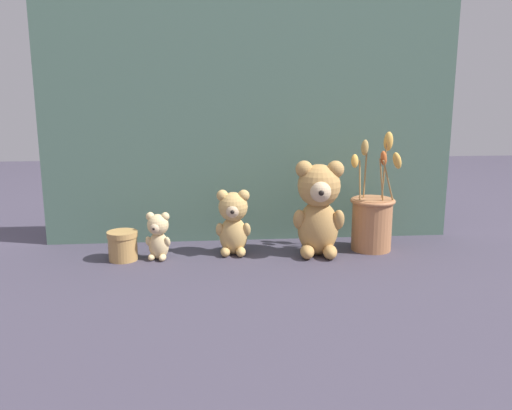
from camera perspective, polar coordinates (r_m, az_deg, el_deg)
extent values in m
plane|color=#3D3847|center=(1.45, 0.07, -5.40)|extent=(4.00, 4.00, 0.00)
cube|color=#4C6B5B|center=(1.55, -0.51, 9.21)|extent=(1.18, 0.02, 0.72)
ellipsoid|color=tan|center=(1.45, 6.57, -2.45)|extent=(0.12, 0.10, 0.15)
sphere|color=tan|center=(1.43, 6.68, 2.01)|extent=(0.11, 0.11, 0.11)
sphere|color=#D1B289|center=(1.39, 6.81, 1.42)|extent=(0.05, 0.05, 0.05)
sphere|color=black|center=(1.36, 6.88, 1.28)|extent=(0.02, 0.02, 0.02)
sphere|color=tan|center=(1.42, 8.36, 3.74)|extent=(0.05, 0.05, 0.05)
sphere|color=tan|center=(1.42, 5.07, 3.78)|extent=(0.05, 0.05, 0.05)
ellipsoid|color=tan|center=(1.44, 8.66, -1.55)|extent=(0.04, 0.05, 0.07)
ellipsoid|color=tan|center=(1.43, 4.56, -1.53)|extent=(0.04, 0.05, 0.07)
ellipsoid|color=tan|center=(1.44, 7.80, -4.92)|extent=(0.04, 0.06, 0.04)
ellipsoid|color=tan|center=(1.43, 5.42, -4.92)|extent=(0.04, 0.06, 0.04)
ellipsoid|color=tan|center=(1.46, -2.40, -3.23)|extent=(0.08, 0.07, 0.10)
sphere|color=tan|center=(1.44, -2.42, -0.19)|extent=(0.08, 0.08, 0.08)
sphere|color=#D1B289|center=(1.41, -2.48, -0.64)|extent=(0.04, 0.04, 0.04)
sphere|color=black|center=(1.40, -2.51, -0.75)|extent=(0.01, 0.01, 0.01)
sphere|color=tan|center=(1.43, -1.31, 1.00)|extent=(0.03, 0.03, 0.03)
sphere|color=tan|center=(1.44, -3.56, 1.00)|extent=(0.03, 0.03, 0.03)
ellipsoid|color=tan|center=(1.45, -1.00, -2.62)|extent=(0.03, 0.04, 0.05)
ellipsoid|color=tan|center=(1.45, -3.82, -2.61)|extent=(0.03, 0.04, 0.05)
ellipsoid|color=tan|center=(1.45, -1.60, -4.94)|extent=(0.03, 0.04, 0.03)
ellipsoid|color=tan|center=(1.45, -3.24, -4.93)|extent=(0.03, 0.04, 0.03)
ellipsoid|color=#DBBC84|center=(1.44, -10.20, -4.22)|extent=(0.06, 0.06, 0.07)
sphere|color=#DBBC84|center=(1.43, -10.29, -2.06)|extent=(0.06, 0.06, 0.06)
sphere|color=#D1B289|center=(1.41, -10.56, -2.39)|extent=(0.03, 0.03, 0.03)
sphere|color=black|center=(1.40, -10.71, -2.49)|extent=(0.01, 0.01, 0.01)
sphere|color=#DBBC84|center=(1.42, -9.56, -1.24)|extent=(0.02, 0.02, 0.02)
sphere|color=#DBBC84|center=(1.43, -11.08, -1.18)|extent=(0.02, 0.02, 0.02)
ellipsoid|color=#DBBC84|center=(1.43, -9.32, -3.84)|extent=(0.02, 0.03, 0.03)
ellipsoid|color=#DBBC84|center=(1.44, -11.22, -3.73)|extent=(0.02, 0.03, 0.03)
ellipsoid|color=#DBBC84|center=(1.43, -9.81, -5.47)|extent=(0.02, 0.03, 0.02)
ellipsoid|color=#DBBC84|center=(1.44, -10.92, -5.40)|extent=(0.02, 0.03, 0.02)
cylinder|color=#AD7047|center=(1.53, 12.09, -1.98)|extent=(0.11, 0.11, 0.14)
torus|color=#AD7047|center=(1.51, 12.20, 0.43)|extent=(0.12, 0.12, 0.01)
cylinder|color=#9E7542|center=(1.49, 10.88, 2.62)|extent=(0.01, 0.04, 0.10)
ellipsoid|color=gold|center=(1.48, 10.36, 4.58)|extent=(0.02, 0.03, 0.04)
cylinder|color=#9E7542|center=(1.47, 13.74, 2.51)|extent=(0.05, 0.03, 0.11)
ellipsoid|color=gold|center=(1.45, 14.64, 4.54)|extent=(0.04, 0.04, 0.05)
cylinder|color=#9E7542|center=(1.48, 13.03, 2.63)|extent=(0.02, 0.01, 0.12)
ellipsoid|color=#C65B28|center=(1.46, 13.34, 4.79)|extent=(0.03, 0.02, 0.04)
cylinder|color=#9E7542|center=(1.51, 13.36, 3.60)|extent=(0.01, 0.02, 0.16)
ellipsoid|color=gold|center=(1.50, 13.76, 6.52)|extent=(0.03, 0.03, 0.05)
cylinder|color=#9E7542|center=(1.51, 11.43, 3.35)|extent=(0.01, 0.01, 0.14)
ellipsoid|color=tan|center=(1.50, 11.39, 5.95)|extent=(0.03, 0.03, 0.04)
cylinder|color=tan|center=(1.46, -13.82, -4.44)|extent=(0.07, 0.07, 0.06)
cylinder|color=tan|center=(1.45, -13.90, -2.98)|extent=(0.08, 0.08, 0.01)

